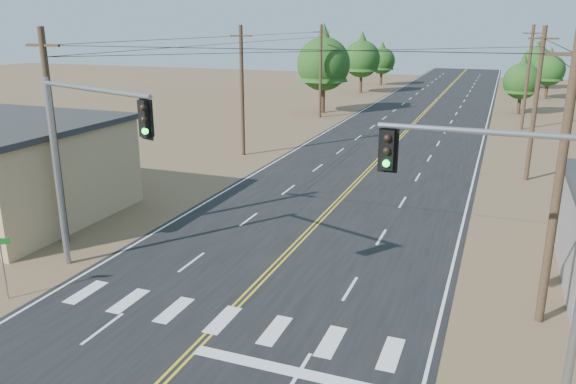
% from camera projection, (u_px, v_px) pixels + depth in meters
% --- Properties ---
extents(road, '(15.00, 200.00, 0.02)m').
position_uv_depth(road, '(366.00, 172.00, 39.60)').
color(road, black).
rests_on(road, ground).
extents(utility_pole_left_near, '(1.80, 0.30, 10.00)m').
position_uv_depth(utility_pole_left_near, '(54.00, 137.00, 25.61)').
color(utility_pole_left_near, '#4C3826').
rests_on(utility_pole_left_near, ground).
extents(utility_pole_left_mid, '(1.80, 0.30, 10.00)m').
position_uv_depth(utility_pole_left_mid, '(242.00, 90.00, 43.50)').
color(utility_pole_left_mid, '#4C3826').
rests_on(utility_pole_left_mid, ground).
extents(utility_pole_left_far, '(1.80, 0.30, 10.00)m').
position_uv_depth(utility_pole_left_far, '(321.00, 71.00, 61.38)').
color(utility_pole_left_far, '#4C3826').
rests_on(utility_pole_left_far, ground).
extents(utility_pole_right_near, '(1.80, 0.30, 10.00)m').
position_uv_depth(utility_pole_right_near, '(559.00, 182.00, 18.44)').
color(utility_pole_right_near, '#4C3826').
rests_on(utility_pole_right_near, ground).
extents(utility_pole_right_mid, '(1.80, 0.30, 10.00)m').
position_uv_depth(utility_pole_right_mid, '(535.00, 104.00, 36.32)').
color(utility_pole_right_mid, '#4C3826').
rests_on(utility_pole_right_mid, ground).
extents(utility_pole_right_far, '(1.80, 0.30, 10.00)m').
position_uv_depth(utility_pole_right_far, '(528.00, 77.00, 54.21)').
color(utility_pole_right_far, '#4C3826').
rests_on(utility_pole_right_far, ground).
extents(signal_mast_left, '(6.69, 2.72, 8.06)m').
position_uv_depth(signal_mast_left, '(79.00, 148.00, 21.78)').
color(signal_mast_left, gray).
rests_on(signal_mast_left, ground).
extents(signal_mast_right, '(5.82, 0.45, 7.59)m').
position_uv_depth(signal_mast_right, '(524.00, 219.00, 14.99)').
color(signal_mast_right, gray).
rests_on(signal_mast_right, ground).
extents(street_sign, '(0.70, 0.30, 2.48)m').
position_uv_depth(street_sign, '(2.00, 259.00, 21.02)').
color(street_sign, gray).
rests_on(street_sign, ground).
extents(tree_left_near, '(6.10, 6.10, 10.17)m').
position_uv_depth(tree_left_near, '(324.00, 58.00, 64.39)').
color(tree_left_near, '#3F2D1E').
rests_on(tree_left_near, ground).
extents(tree_left_mid, '(5.43, 5.43, 9.04)m').
position_uv_depth(tree_left_mid, '(362.00, 55.00, 83.43)').
color(tree_left_mid, '#3F2D1E').
rests_on(tree_left_mid, ground).
extents(tree_left_far, '(4.38, 4.38, 7.30)m').
position_uv_depth(tree_left_far, '(382.00, 58.00, 94.06)').
color(tree_left_far, '#3F2D1E').
rests_on(tree_left_far, ground).
extents(tree_right_near, '(4.09, 4.09, 6.82)m').
position_uv_depth(tree_right_near, '(522.00, 77.00, 63.92)').
color(tree_right_near, '#3F2D1E').
rests_on(tree_right_near, ground).
extents(tree_right_mid, '(4.24, 4.24, 7.07)m').
position_uv_depth(tree_right_mid, '(549.00, 67.00, 76.94)').
color(tree_right_mid, '#3F2D1E').
rests_on(tree_right_mid, ground).
extents(tree_right_far, '(4.61, 4.61, 7.68)m').
position_uv_depth(tree_right_far, '(537.00, 59.00, 88.51)').
color(tree_right_far, '#3F2D1E').
rests_on(tree_right_far, ground).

